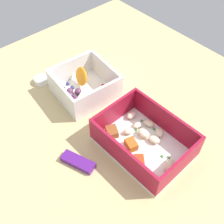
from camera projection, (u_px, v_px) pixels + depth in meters
table_surface at (103, 121)px, 63.85cm from camera, size 80.00×80.00×2.00cm
pasta_container at (143, 141)px, 56.43cm from camera, size 18.79×13.98×6.37cm
fruit_bowl at (84, 87)px, 66.44cm from camera, size 14.17×14.38×6.47cm
candy_bar at (78, 162)px, 54.80cm from camera, size 7.40×4.69×1.20cm
paper_cup_liner at (41, 80)px, 70.28cm from camera, size 3.50×3.50×1.57cm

